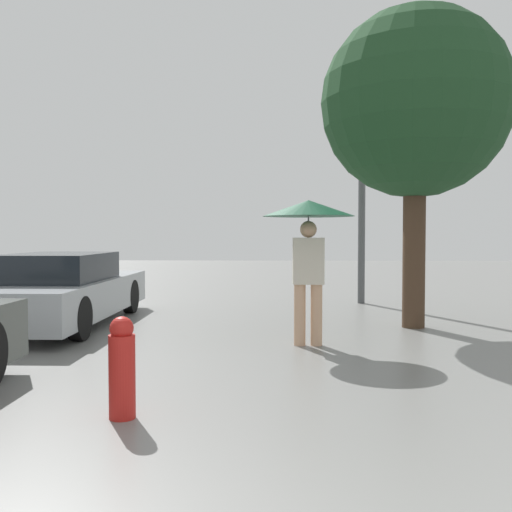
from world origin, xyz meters
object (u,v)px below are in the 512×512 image
object	(u,v)px
street_lamp	(362,179)
fire_hydrant	(122,368)
parked_car_farthest	(63,291)
pedestrian	(308,226)
tree	(415,105)

from	to	relation	value
street_lamp	fire_hydrant	world-z (taller)	street_lamp
street_lamp	fire_hydrant	distance (m)	8.53
parked_car_farthest	fire_hydrant	distance (m)	5.09
pedestrian	tree	world-z (taller)	tree
pedestrian	parked_car_farthest	size ratio (longest dim) A/B	0.42
pedestrian	parked_car_farthest	xyz separation A→B (m)	(-3.83, 1.58, -1.02)
street_lamp	parked_car_farthest	bearing A→B (deg)	-149.69
pedestrian	fire_hydrant	world-z (taller)	pedestrian
pedestrian	fire_hydrant	xyz separation A→B (m)	(-1.65, -3.01, -1.16)
parked_car_farthest	fire_hydrant	size ratio (longest dim) A/B	5.55
parked_car_farthest	tree	distance (m)	6.28
pedestrian	street_lamp	bearing A→B (deg)	73.20
fire_hydrant	street_lamp	bearing A→B (deg)	68.28
parked_car_farthest	street_lamp	distance (m)	6.41
tree	pedestrian	bearing A→B (deg)	-139.02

